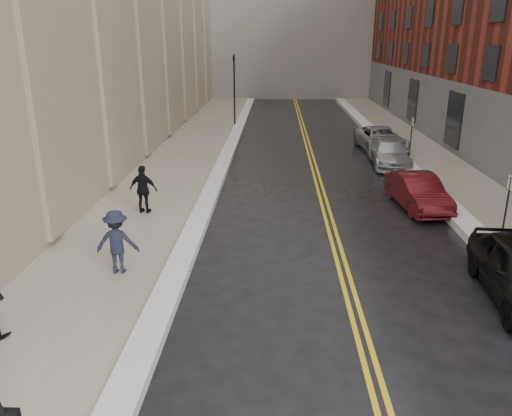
# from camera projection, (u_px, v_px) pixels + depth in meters

# --- Properties ---
(ground) EXTENTS (160.00, 160.00, 0.00)m
(ground) POSITION_uv_depth(u_px,v_px,m) (244.00, 405.00, 9.02)
(ground) COLOR black
(ground) RESTS_ON ground
(sidewalk_left) EXTENTS (4.00, 64.00, 0.15)m
(sidewalk_left) POSITION_uv_depth(u_px,v_px,m) (173.00, 173.00, 24.30)
(sidewalk_left) COLOR gray
(sidewalk_left) RESTS_ON ground
(sidewalk_right) EXTENTS (3.00, 64.00, 0.15)m
(sidewalk_right) POSITION_uv_depth(u_px,v_px,m) (453.00, 176.00, 23.78)
(sidewalk_right) COLOR gray
(sidewalk_right) RESTS_ON ground
(lane_stripe_a) EXTENTS (0.12, 64.00, 0.01)m
(lane_stripe_a) POSITION_uv_depth(u_px,v_px,m) (314.00, 176.00, 24.06)
(lane_stripe_a) COLOR gold
(lane_stripe_a) RESTS_ON ground
(lane_stripe_b) EXTENTS (0.12, 64.00, 0.01)m
(lane_stripe_b) POSITION_uv_depth(u_px,v_px,m) (319.00, 176.00, 24.05)
(lane_stripe_b) COLOR gold
(lane_stripe_b) RESTS_ON ground
(snow_ridge_left) EXTENTS (0.70, 60.80, 0.26)m
(snow_ridge_left) POSITION_uv_depth(u_px,v_px,m) (220.00, 172.00, 24.20)
(snow_ridge_left) COLOR white
(snow_ridge_left) RESTS_ON ground
(snow_ridge_right) EXTENTS (0.85, 60.80, 0.30)m
(snow_ridge_right) POSITION_uv_depth(u_px,v_px,m) (414.00, 174.00, 23.83)
(snow_ridge_right) COLOR white
(snow_ridge_right) RESTS_ON ground
(traffic_signal) EXTENTS (0.18, 0.15, 5.20)m
(traffic_signal) POSITION_uv_depth(u_px,v_px,m) (234.00, 85.00, 36.50)
(traffic_signal) COLOR black
(traffic_signal) RESTS_ON ground
(parking_sign_near) EXTENTS (0.06, 0.35, 2.23)m
(parking_sign_near) POSITION_uv_depth(u_px,v_px,m) (507.00, 202.00, 15.85)
(parking_sign_near) COLOR black
(parking_sign_near) RESTS_ON ground
(parking_sign_far) EXTENTS (0.06, 0.35, 2.23)m
(parking_sign_far) POSITION_uv_depth(u_px,v_px,m) (411.00, 134.00, 27.20)
(parking_sign_far) COLOR black
(parking_sign_far) RESTS_ON ground
(car_maroon) EXTENTS (1.85, 4.17, 1.33)m
(car_maroon) POSITION_uv_depth(u_px,v_px,m) (418.00, 192.00, 19.31)
(car_maroon) COLOR #4F0E11
(car_maroon) RESTS_ON ground
(car_silver_near) EXTENTS (2.02, 4.54, 1.29)m
(car_silver_near) POSITION_uv_depth(u_px,v_px,m) (389.00, 153.00, 25.87)
(car_silver_near) COLOR #A2A5A9
(car_silver_near) RESTS_ON ground
(car_silver_far) EXTENTS (2.73, 5.15, 1.38)m
(car_silver_far) POSITION_uv_depth(u_px,v_px,m) (381.00, 139.00, 29.23)
(car_silver_far) COLOR #A5A8AD
(car_silver_far) RESTS_ON ground
(pedestrian_b) EXTENTS (1.19, 0.73, 1.80)m
(pedestrian_b) POSITION_uv_depth(u_px,v_px,m) (117.00, 242.00, 13.57)
(pedestrian_b) COLOR #1A1E2F
(pedestrian_b) RESTS_ON sidewalk_left
(pedestrian_c) EXTENTS (1.10, 0.58, 1.79)m
(pedestrian_c) POSITION_uv_depth(u_px,v_px,m) (143.00, 189.00, 18.28)
(pedestrian_c) COLOR black
(pedestrian_c) RESTS_ON sidewalk_left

